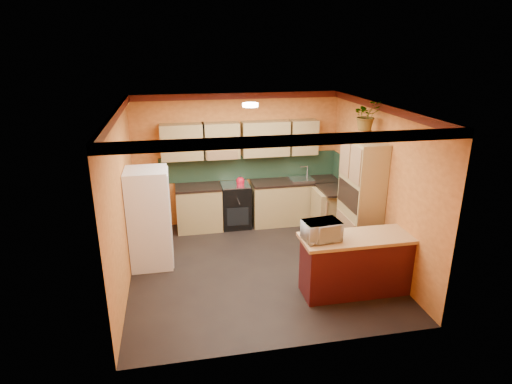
# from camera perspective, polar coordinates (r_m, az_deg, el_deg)

# --- Properties ---
(room_shell) EXTENTS (4.24, 4.24, 2.72)m
(room_shell) POSITION_cam_1_polar(r_m,az_deg,el_deg) (6.94, -0.10, 6.51)
(room_shell) COLOR black
(room_shell) RESTS_ON ground
(base_cabinets_back) EXTENTS (3.65, 0.60, 0.88)m
(base_cabinets_back) POSITION_cam_1_polar(r_m,az_deg,el_deg) (8.94, 1.21, -1.60)
(base_cabinets_back) COLOR tan
(base_cabinets_back) RESTS_ON ground
(countertop_back) EXTENTS (3.65, 0.62, 0.04)m
(countertop_back) POSITION_cam_1_polar(r_m,az_deg,el_deg) (8.78, 1.23, 1.21)
(countertop_back) COLOR black
(countertop_back) RESTS_ON base_cabinets_back
(stove) EXTENTS (0.58, 0.58, 0.91)m
(stove) POSITION_cam_1_polar(r_m,az_deg,el_deg) (8.83, -2.76, -1.78)
(stove) COLOR black
(stove) RESTS_ON ground
(kettle) EXTENTS (0.18, 0.18, 0.18)m
(kettle) POSITION_cam_1_polar(r_m,az_deg,el_deg) (8.61, -2.11, 1.53)
(kettle) COLOR red
(kettle) RESTS_ON stove
(sink) EXTENTS (0.48, 0.40, 0.03)m
(sink) POSITION_cam_1_polar(r_m,az_deg,el_deg) (8.96, 6.08, 1.71)
(sink) COLOR silver
(sink) RESTS_ON countertop_back
(base_cabinets_right) EXTENTS (0.60, 0.80, 0.88)m
(base_cabinets_right) POSITION_cam_1_polar(r_m,az_deg,el_deg) (8.69, 10.42, -2.54)
(base_cabinets_right) COLOR tan
(base_cabinets_right) RESTS_ON ground
(countertop_right) EXTENTS (0.62, 0.80, 0.04)m
(countertop_right) POSITION_cam_1_polar(r_m,az_deg,el_deg) (8.54, 10.60, 0.33)
(countertop_right) COLOR black
(countertop_right) RESTS_ON base_cabinets_right
(fridge) EXTENTS (0.68, 0.66, 1.70)m
(fridge) POSITION_cam_1_polar(r_m,az_deg,el_deg) (7.36, -14.03, -3.44)
(fridge) COLOR white
(fridge) RESTS_ON ground
(pantry) EXTENTS (0.48, 0.90, 2.10)m
(pantry) POSITION_cam_1_polar(r_m,az_deg,el_deg) (7.63, 13.77, -1.00)
(pantry) COLOR tan
(pantry) RESTS_ON ground
(fern_pot) EXTENTS (0.22, 0.22, 0.16)m
(fern_pot) POSITION_cam_1_polar(r_m,az_deg,el_deg) (7.37, 14.30, 7.40)
(fern_pot) COLOR #9D5626
(fern_pot) RESTS_ON pantry
(fern) EXTENTS (0.47, 0.41, 0.49)m
(fern) POSITION_cam_1_polar(r_m,az_deg,el_deg) (7.32, 14.51, 9.90)
(fern) COLOR tan
(fern) RESTS_ON fern_pot
(breakfast_bar) EXTENTS (1.80, 0.55, 0.88)m
(breakfast_bar) POSITION_cam_1_polar(r_m,az_deg,el_deg) (6.75, 13.91, -9.46)
(breakfast_bar) COLOR #4C1113
(breakfast_bar) RESTS_ON ground
(bar_top) EXTENTS (1.90, 0.65, 0.05)m
(bar_top) POSITION_cam_1_polar(r_m,az_deg,el_deg) (6.54, 14.23, -5.88)
(bar_top) COLOR tan
(bar_top) RESTS_ON breakfast_bar
(microwave) EXTENTS (0.56, 0.41, 0.29)m
(microwave) POSITION_cam_1_polar(r_m,az_deg,el_deg) (6.23, 8.72, -5.10)
(microwave) COLOR white
(microwave) RESTS_ON bar_top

